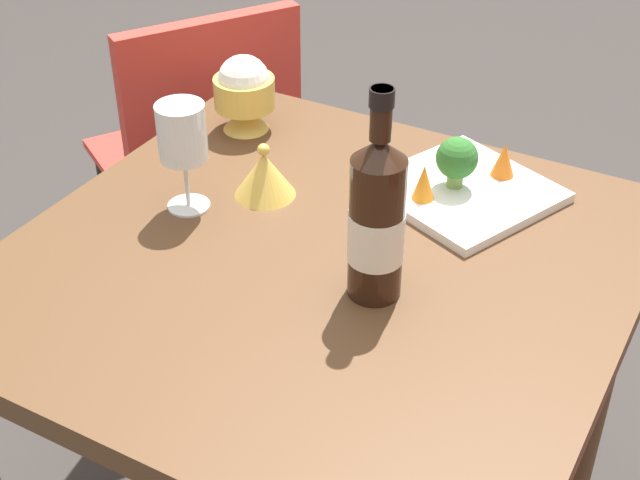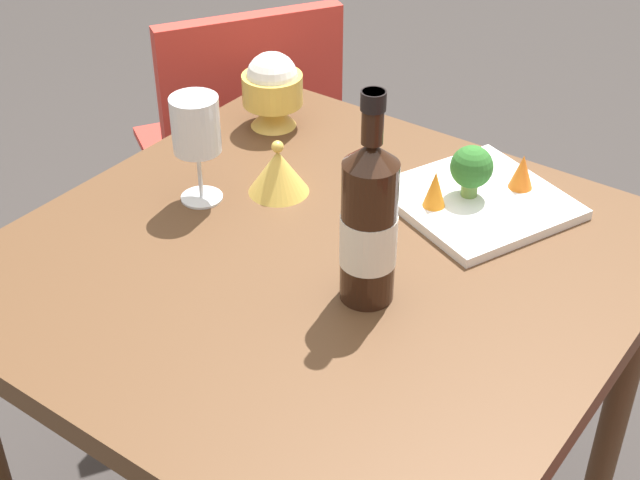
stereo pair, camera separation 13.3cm
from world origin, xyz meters
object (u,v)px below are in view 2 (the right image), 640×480
at_px(rice_bowl_lid, 278,171).
at_px(carrot_garnish_left, 522,172).
at_px(wine_glass, 196,127).
at_px(carrot_garnish_right, 435,189).
at_px(wine_bottle, 369,223).
at_px(broccoli_floret, 472,168).
at_px(chair_by_wall, 244,139).
at_px(serving_plate, 478,201).
at_px(rice_bowl, 272,88).

xyz_separation_m(rice_bowl_lid, carrot_garnish_left, (-0.22, 0.32, 0.01)).
bearing_deg(wine_glass, carrot_garnish_left, 127.08).
distance_m(rice_bowl_lid, carrot_garnish_right, 0.25).
distance_m(wine_bottle, broccoli_floret, 0.30).
bearing_deg(wine_bottle, carrot_garnish_left, 171.42).
distance_m(rice_bowl_lid, carrot_garnish_left, 0.39).
height_order(chair_by_wall, wine_glass, wine_glass).
bearing_deg(chair_by_wall, serving_plate, -77.30).
relative_size(wine_bottle, broccoli_floret, 3.62).
xyz_separation_m(wine_glass, rice_bowl_lid, (-0.09, 0.09, -0.09)).
height_order(wine_bottle, carrot_garnish_left, wine_bottle).
bearing_deg(carrot_garnish_right, serving_plate, 145.30).
height_order(rice_bowl, carrot_garnish_left, rice_bowl).
bearing_deg(wine_bottle, rice_bowl, -127.44).
relative_size(rice_bowl, rice_bowl_lid, 1.42).
height_order(wine_glass, carrot_garnish_right, wine_glass).
distance_m(wine_glass, rice_bowl_lid, 0.15).
relative_size(wine_glass, rice_bowl_lid, 1.79).
distance_m(wine_glass, serving_plate, 0.46).
bearing_deg(rice_bowl_lid, carrot_garnish_left, 124.15).
distance_m(wine_glass, carrot_garnish_right, 0.38).
xyz_separation_m(wine_glass, carrot_garnish_right, (-0.18, 0.33, -0.08)).
height_order(rice_bowl, broccoli_floret, rice_bowl).
relative_size(rice_bowl, broccoli_floret, 1.65).
bearing_deg(rice_bowl, carrot_garnish_right, 77.37).
height_order(wine_glass, carrot_garnish_left, wine_glass).
xyz_separation_m(wine_bottle, rice_bowl_lid, (-0.14, -0.27, -0.08)).
relative_size(chair_by_wall, serving_plate, 2.60).
height_order(carrot_garnish_left, carrot_garnish_right, carrot_garnish_right).
xyz_separation_m(chair_by_wall, wine_glass, (0.49, 0.34, 0.34)).
xyz_separation_m(rice_bowl_lid, broccoli_floret, (-0.15, 0.27, 0.03)).
height_order(rice_bowl, rice_bowl_lid, rice_bowl).
relative_size(wine_glass, serving_plate, 0.55).
xyz_separation_m(wine_bottle, rice_bowl, (-0.32, -0.42, -0.05)).
xyz_separation_m(chair_by_wall, serving_plate, (0.25, 0.71, 0.22)).
relative_size(serving_plate, carrot_garnish_left, 5.63).
relative_size(serving_plate, carrot_garnish_right, 5.41).
xyz_separation_m(rice_bowl, serving_plate, (0.02, 0.43, -0.07)).
xyz_separation_m(wine_bottle, wine_glass, (-0.05, -0.36, 0.01)).
bearing_deg(wine_glass, carrot_garnish_right, 118.96).
relative_size(rice_bowl, carrot_garnish_right, 2.35).
bearing_deg(carrot_garnish_left, carrot_garnish_right, -33.18).
relative_size(serving_plate, broccoli_floret, 3.81).
relative_size(wine_bottle, carrot_garnish_left, 5.35).
xyz_separation_m(carrot_garnish_left, carrot_garnish_right, (0.13, -0.09, 0.00)).
bearing_deg(broccoli_floret, wine_bottle, 0.09).
height_order(chair_by_wall, serving_plate, chair_by_wall).
xyz_separation_m(rice_bowl, carrot_garnish_right, (0.09, 0.39, -0.03)).
distance_m(wine_bottle, rice_bowl, 0.53).
xyz_separation_m(chair_by_wall, broccoli_floret, (0.25, 0.69, 0.28)).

